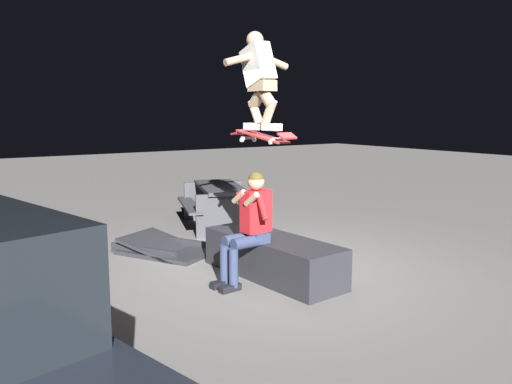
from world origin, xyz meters
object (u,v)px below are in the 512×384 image
object	(u,v)px
ledge_box_main	(272,257)
skateboard	(262,136)
picnic_table_back	(220,199)
person_sitting_on_ledge	(249,223)
skater_airborne	(259,76)
kicker_ramp	(167,250)

from	to	relation	value
ledge_box_main	skateboard	world-z (taller)	skateboard
skateboard	picnic_table_back	size ratio (longest dim) A/B	0.50
picnic_table_back	person_sitting_on_ledge	bearing A→B (deg)	155.65
skater_airborne	picnic_table_back	xyz separation A→B (m)	(2.87, -1.15, -1.94)
skateboard	skater_airborne	distance (m)	0.69
ledge_box_main	picnic_table_back	size ratio (longest dim) A/B	0.98
ledge_box_main	skateboard	size ratio (longest dim) A/B	1.95
skateboard	kicker_ramp	size ratio (longest dim) A/B	0.67
skateboard	ledge_box_main	bearing A→B (deg)	-63.94
skater_airborne	kicker_ramp	bearing A→B (deg)	12.01
person_sitting_on_ledge	skater_airborne	xyz separation A→B (m)	(-0.00, -0.14, 1.70)
ledge_box_main	kicker_ramp	size ratio (longest dim) A/B	1.31
skateboard	skater_airborne	world-z (taller)	skater_airborne
person_sitting_on_ledge	picnic_table_back	distance (m)	3.16
skateboard	skater_airborne	bearing A→B (deg)	1.90
ledge_box_main	skateboard	distance (m)	1.53
ledge_box_main	kicker_ramp	bearing A→B (deg)	19.90
person_sitting_on_ledge	kicker_ramp	distance (m)	1.94
skater_airborne	kicker_ramp	distance (m)	3.01
skateboard	picnic_table_back	bearing A→B (deg)	-21.46
skater_airborne	person_sitting_on_ledge	bearing A→B (deg)	88.77
person_sitting_on_ledge	skateboard	size ratio (longest dim) A/B	1.30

